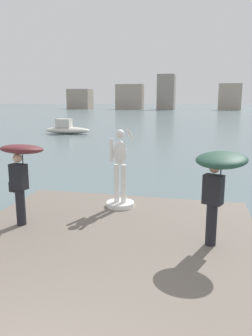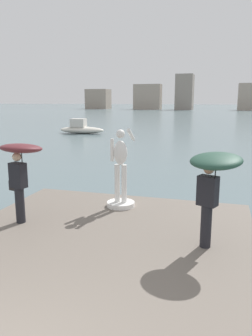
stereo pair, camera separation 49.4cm
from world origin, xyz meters
name	(u,v)px [view 2 (the right image)]	position (x,y,z in m)	size (l,w,h in m)	color
ground_plane	(202,127)	(0.00, 40.00, 0.00)	(400.00, 400.00, 0.00)	slate
pier	(58,297)	(0.00, 2.27, 0.20)	(6.52, 10.54, 0.40)	#70665B
statue_white_figure	(121,176)	(-0.21, 6.46, 1.26)	(0.78, 0.95, 2.19)	white
onlooker_left	(20,162)	(-2.11, 4.59, 1.91)	(1.16, 1.17, 1.99)	black
onlooker_right	(213,174)	(2.29, 4.41, 1.93)	(1.33, 1.34, 1.97)	black
boat_near	(81,128)	(-11.15, 28.65, 0.50)	(4.67, 1.58, 1.47)	silver
distant_skyline	(223,95)	(2.29, 112.74, 4.71)	(86.69, 10.79, 12.27)	gray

